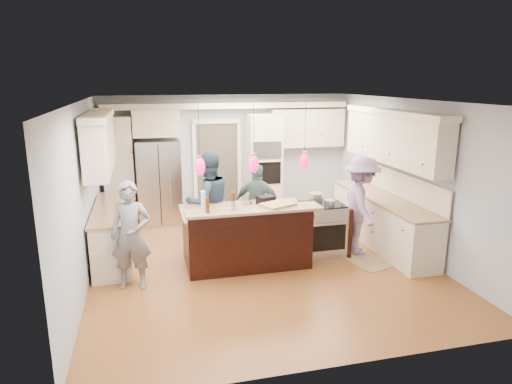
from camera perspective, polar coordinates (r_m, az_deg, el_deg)
ground_plane at (r=7.85m, az=0.62°, el=-8.78°), size 6.00×6.00×0.00m
room_shell at (r=7.34m, az=0.66°, el=4.43°), size 5.54×6.04×2.72m
refrigerator at (r=9.88m, az=-12.00°, el=1.19°), size 0.90×0.70×1.80m
oven_column at (r=10.18m, az=0.96°, el=3.31°), size 0.72×0.69×2.30m
back_upper_cabinets at (r=9.92m, az=-7.59°, el=5.94°), size 5.30×0.61×2.54m
right_counter_run at (r=8.69m, az=15.93°, el=0.25°), size 0.64×3.10×2.51m
left_cabinets at (r=8.08m, az=-17.89°, el=-0.91°), size 0.64×2.30×2.51m
kitchen_island at (r=7.69m, az=-1.30°, el=-5.41°), size 2.10×1.46×1.12m
island_range at (r=8.17m, az=8.30°, el=-4.58°), size 0.82×0.71×0.92m
pendant_lights at (r=6.80m, az=-0.30°, el=3.53°), size 1.75×0.15×1.03m
person_bar_end at (r=6.93m, az=-15.37°, el=-5.27°), size 0.65×0.49×1.62m
person_far_left at (r=8.21m, az=-5.93°, el=-1.23°), size 1.01×0.88×1.79m
person_far_right at (r=8.47m, az=0.22°, el=-1.59°), size 0.96×0.74×1.52m
person_range_side at (r=8.21m, az=12.97°, el=-1.63°), size 0.83×1.23×1.76m
floor_rug at (r=8.14m, az=13.61°, el=-8.29°), size 0.84×1.03×0.01m
water_bottle at (r=6.79m, az=-6.60°, el=-1.15°), size 0.08×0.08×0.31m
beer_bottle_a at (r=6.85m, az=-6.69°, el=-1.35°), size 0.06×0.06×0.23m
beer_bottle_b at (r=6.72m, az=-6.08°, el=-1.65°), size 0.07×0.07×0.23m
beer_bottle_c at (r=6.92m, az=-2.89°, el=-1.03°), size 0.07×0.07×0.25m
drink_can at (r=6.84m, az=-2.82°, el=-1.74°), size 0.08×0.08×0.13m
cutting_board at (r=7.09m, az=2.77°, el=-1.56°), size 0.59×0.52×0.04m
pot_large at (r=8.16m, az=7.45°, el=-0.63°), size 0.26×0.26×0.15m
pot_small at (r=7.96m, az=9.18°, el=-1.28°), size 0.18×0.18×0.09m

